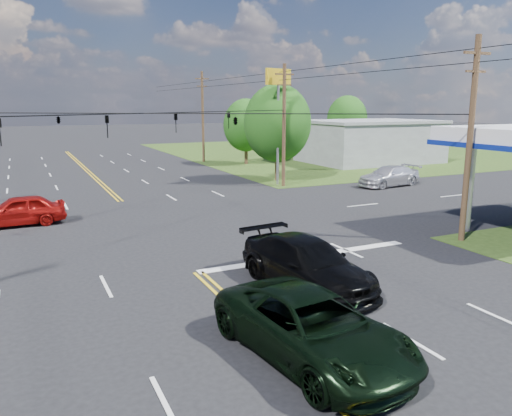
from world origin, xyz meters
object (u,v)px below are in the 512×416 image
pole_ne (284,124)px  tree_far_r (347,119)px  tree_right_b (246,125)px  retail_ne (369,142)px  tree_right_a (277,123)px  suv_black (306,264)px  pole_right_far (203,116)px  pickup_dkgreen (312,327)px  pole_se (470,138)px

pole_ne → tree_far_r: (21.00, 21.00, -0.37)m
pole_ne → tree_right_b: pole_ne is taller
retail_ne → tree_right_b: 14.22m
tree_right_a → suv_black: bearing=-115.4°
retail_ne → pole_right_far: 19.02m
pickup_dkgreen → retail_ne: bearing=43.0°
tree_right_a → tree_right_b: 12.27m
pole_right_far → tree_right_a: (1.00, -16.00, -0.30)m
retail_ne → pole_ne: (-17.00, -11.00, 2.72)m
pickup_dkgreen → suv_black: 5.09m
tree_right_b → tree_far_r: 18.50m
pole_ne → suv_black: 22.87m
pole_se → pole_right_far: (0.00, 37.00, 0.25)m
pole_se → pole_ne: (0.00, 18.00, 0.00)m
pole_right_far → suv_black: pole_right_far is taller
pole_ne → tree_right_a: size_ratio=1.16×
tree_right_a → pickup_dkgreen: tree_right_a is taller
pole_ne → pole_se: bearing=-90.0°
pole_ne → retail_ne: bearing=32.9°
tree_right_a → suv_black: tree_right_a is taller
pickup_dkgreen → tree_far_r: bearing=46.3°
tree_right_a → pole_se: bearing=-92.7°
suv_black → tree_far_r: bearing=46.7°
pole_ne → pickup_dkgreen: (-12.50, -24.60, -4.06)m
pole_right_far → tree_right_b: size_ratio=1.41×
tree_right_a → tree_far_r: size_ratio=1.07×
suv_black → pole_se: bearing=5.9°
retail_ne → pickup_dkgreen: size_ratio=2.28×
tree_right_a → pickup_dkgreen: bearing=-116.1°
pole_right_far → tree_right_a: size_ratio=1.22×
tree_right_a → pole_ne: bearing=-108.4°
pickup_dkgreen → suv_black: suv_black is taller
pole_right_far → tree_right_a: bearing=-86.4°
tree_right_a → suv_black: (-11.00, -23.17, -3.99)m
pole_se → pole_right_far: size_ratio=0.95×
tree_far_r → pole_ne: bearing=-135.0°
pole_se → tree_right_a: pole_se is taller
pole_se → suv_black: bearing=-167.8°
pole_ne → tree_far_r: 29.70m
tree_right_a → tree_far_r: (20.00, 18.00, -0.33)m
tree_right_b → pole_right_far: bearing=131.2°
tree_right_a → pickup_dkgreen: 30.98m
pole_ne → tree_far_r: bearing=45.0°
retail_ne → pole_ne: pole_ne is taller
pole_se → pole_ne: 18.00m
pole_se → tree_right_b: 33.19m
retail_ne → tree_far_r: size_ratio=1.83×
retail_ne → pole_se: bearing=-120.4°
pole_se → pickup_dkgreen: size_ratio=1.55×
pickup_dkgreen → tree_right_a: bearing=56.6°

